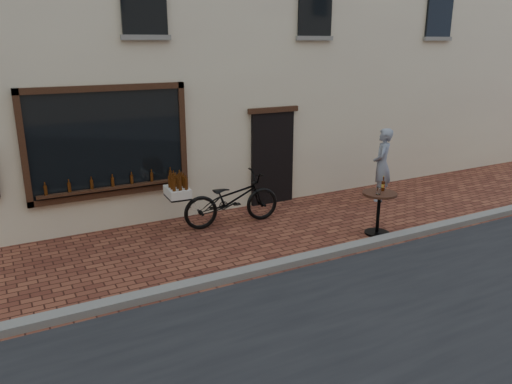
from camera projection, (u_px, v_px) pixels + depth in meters
name	position (u px, v px, depth m)	size (l,w,h in m)	color
ground	(277.00, 274.00, 8.43)	(90.00, 90.00, 0.00)	#52241A
kerb	(271.00, 266.00, 8.58)	(90.00, 0.25, 0.12)	slate
cargo_bicycle	(230.00, 199.00, 10.58)	(2.49, 0.87, 1.20)	black
bistro_table	(379.00, 204.00, 10.04)	(0.68, 0.68, 1.17)	black
pedestrian	(382.00, 165.00, 12.14)	(0.65, 0.43, 1.79)	gray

